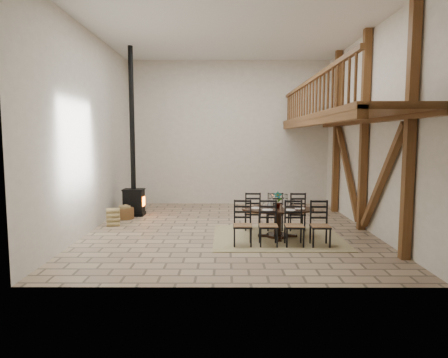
{
  "coord_description": "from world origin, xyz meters",
  "views": [
    {
      "loc": [
        -0.11,
        -10.08,
        2.36
      ],
      "look_at": [
        -0.14,
        0.4,
        1.26
      ],
      "focal_mm": 32.0,
      "sensor_mm": 36.0,
      "label": 1
    }
  ],
  "objects_px": {
    "log_basket": "(126,213)",
    "log_stack": "(113,217)",
    "dining_table": "(278,223)",
    "wood_stove": "(133,178)"
  },
  "relations": [
    {
      "from": "log_basket",
      "to": "log_stack",
      "type": "distance_m",
      "value": 0.95
    },
    {
      "from": "dining_table",
      "to": "log_stack",
      "type": "relative_size",
      "value": 4.43
    },
    {
      "from": "log_basket",
      "to": "wood_stove",
      "type": "bearing_deg",
      "value": 75.11
    },
    {
      "from": "log_basket",
      "to": "dining_table",
      "type": "bearing_deg",
      "value": -28.49
    },
    {
      "from": "log_basket",
      "to": "log_stack",
      "type": "bearing_deg",
      "value": -95.66
    },
    {
      "from": "log_basket",
      "to": "log_stack",
      "type": "relative_size",
      "value": 1.02
    },
    {
      "from": "dining_table",
      "to": "log_basket",
      "type": "xyz_separation_m",
      "value": [
        -4.13,
        2.24,
        -0.19
      ]
    },
    {
      "from": "dining_table",
      "to": "wood_stove",
      "type": "height_order",
      "value": "wood_stove"
    },
    {
      "from": "dining_table",
      "to": "wood_stove",
      "type": "distance_m",
      "value": 4.91
    },
    {
      "from": "wood_stove",
      "to": "log_basket",
      "type": "bearing_deg",
      "value": -103.64
    }
  ]
}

